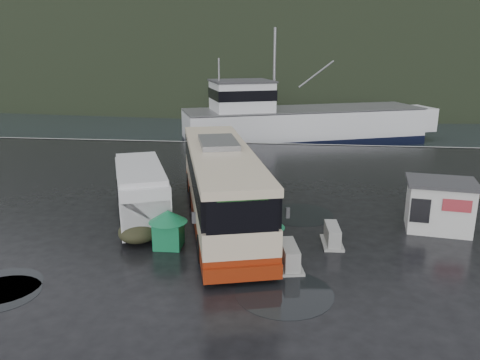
# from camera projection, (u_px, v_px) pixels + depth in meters

# --- Properties ---
(ground) EXTENTS (160.00, 160.00, 0.00)m
(ground) POSITION_uv_depth(u_px,v_px,m) (184.00, 232.00, 20.76)
(ground) COLOR black
(ground) RESTS_ON ground
(harbor_water) EXTENTS (300.00, 180.00, 0.02)m
(harbor_water) POSITION_uv_depth(u_px,v_px,m) (276.00, 77.00, 125.88)
(harbor_water) COLOR black
(harbor_water) RESTS_ON ground
(quay_edge) EXTENTS (160.00, 0.60, 1.50)m
(quay_edge) POSITION_uv_depth(u_px,v_px,m) (237.00, 143.00, 39.87)
(quay_edge) COLOR #999993
(quay_edge) RESTS_ON ground
(headland) EXTENTS (780.00, 540.00, 570.00)m
(headland) POSITION_uv_depth(u_px,v_px,m) (303.00, 62.00, 258.61)
(headland) COLOR black
(headland) RESTS_ON ground
(coach_bus) EXTENTS (6.50, 13.42, 3.69)m
(coach_bus) POSITION_uv_depth(u_px,v_px,m) (222.00, 220.00, 22.15)
(coach_bus) COLOR beige
(coach_bus) RESTS_ON ground
(white_van) EXTENTS (4.40, 6.72, 2.66)m
(white_van) POSITION_uv_depth(u_px,v_px,m) (143.00, 219.00, 22.23)
(white_van) COLOR silver
(white_van) RESTS_ON ground
(waste_bin_left) EXTENTS (1.15, 1.15, 1.58)m
(waste_bin_left) POSITION_uv_depth(u_px,v_px,m) (169.00, 246.00, 19.21)
(waste_bin_left) COLOR #147142
(waste_bin_left) RESTS_ON ground
(waste_bin_right) EXTENTS (1.25, 1.25, 1.54)m
(waste_bin_right) POSITION_uv_depth(u_px,v_px,m) (265.00, 252.00, 18.69)
(waste_bin_right) COLOR #147142
(waste_bin_right) RESTS_ON ground
(dome_tent) EXTENTS (2.18, 2.76, 0.97)m
(dome_tent) POSITION_uv_depth(u_px,v_px,m) (143.00, 239.00, 19.93)
(dome_tent) COLOR #2C2C1A
(dome_tent) RESTS_ON ground
(ticket_kiosk) EXTENTS (3.22, 2.63, 2.28)m
(ticket_kiosk) POSITION_uv_depth(u_px,v_px,m) (436.00, 229.00, 21.01)
(ticket_kiosk) COLOR silver
(ticket_kiosk) RESTS_ON ground
(jersey_barrier_a) EXTENTS (1.18, 1.88, 0.88)m
(jersey_barrier_a) POSITION_uv_depth(u_px,v_px,m) (289.00, 266.00, 17.47)
(jersey_barrier_a) COLOR #999993
(jersey_barrier_a) RESTS_ON ground
(jersey_barrier_b) EXTENTS (0.91, 1.68, 0.82)m
(jersey_barrier_b) POSITION_uv_depth(u_px,v_px,m) (332.00, 244.00, 19.44)
(jersey_barrier_b) COLOR #999993
(jersey_barrier_b) RESTS_ON ground
(fishing_trawler) EXTENTS (28.20, 15.52, 11.14)m
(fishing_trawler) POSITION_uv_depth(u_px,v_px,m) (304.00, 129.00, 46.51)
(fishing_trawler) COLOR silver
(fishing_trawler) RESTS_ON ground
(puddles) EXTENTS (13.22, 11.71, 0.01)m
(puddles) POSITION_uv_depth(u_px,v_px,m) (195.00, 261.00, 17.91)
(puddles) COLOR black
(puddles) RESTS_ON ground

